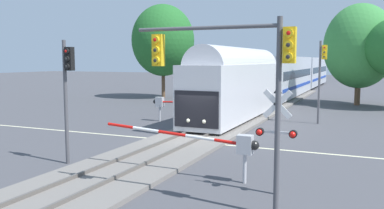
# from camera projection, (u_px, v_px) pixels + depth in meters

# --- Properties ---
(ground_plane) EXTENTS (220.00, 220.00, 0.00)m
(ground_plane) POSITION_uv_depth(u_px,v_px,m) (188.00, 142.00, 22.53)
(ground_plane) COLOR #47474C
(road_centre_stripe) EXTENTS (44.00, 0.20, 0.01)m
(road_centre_stripe) POSITION_uv_depth(u_px,v_px,m) (188.00, 142.00, 22.53)
(road_centre_stripe) COLOR beige
(road_centre_stripe) RESTS_ON ground
(railway_track) EXTENTS (4.40, 80.00, 0.32)m
(railway_track) POSITION_uv_depth(u_px,v_px,m) (188.00, 140.00, 22.52)
(railway_track) COLOR slate
(railway_track) RESTS_ON ground
(commuter_train) EXTENTS (3.04, 61.38, 5.16)m
(commuter_train) POSITION_uv_depth(u_px,v_px,m) (288.00, 75.00, 49.54)
(commuter_train) COLOR silver
(commuter_train) RESTS_ON railway_track
(crossing_gate_near) EXTENTS (6.54, 0.40, 1.90)m
(crossing_gate_near) POSITION_uv_depth(u_px,v_px,m) (224.00, 143.00, 15.12)
(crossing_gate_near) COLOR #B7B7BC
(crossing_gate_near) RESTS_ON ground
(crossing_signal_mast) EXTENTS (1.36, 0.44, 3.66)m
(crossing_signal_mast) POSITION_uv_depth(u_px,v_px,m) (277.00, 129.00, 13.44)
(crossing_signal_mast) COLOR #B2B2B7
(crossing_signal_mast) RESTS_ON ground
(crossing_gate_far) EXTENTS (6.16, 0.40, 1.80)m
(crossing_gate_far) POSITION_uv_depth(u_px,v_px,m) (168.00, 103.00, 29.67)
(crossing_gate_far) COLOR #B7B7BC
(crossing_gate_far) RESTS_ON ground
(traffic_signal_median) EXTENTS (0.53, 0.38, 5.38)m
(traffic_signal_median) POSITION_uv_depth(u_px,v_px,m) (67.00, 82.00, 17.32)
(traffic_signal_median) COLOR #4C4C51
(traffic_signal_median) RESTS_ON ground
(traffic_signal_near_right) EXTENTS (4.95, 0.38, 5.73)m
(traffic_signal_near_right) POSITION_uv_depth(u_px,v_px,m) (235.00, 66.00, 11.83)
(traffic_signal_near_right) COLOR #4C4C51
(traffic_signal_near_right) RESTS_ON ground
(traffic_signal_far_side) EXTENTS (0.53, 0.38, 5.87)m
(traffic_signal_far_side) POSITION_uv_depth(u_px,v_px,m) (322.00, 69.00, 28.39)
(traffic_signal_far_side) COLOR #4C4C51
(traffic_signal_far_side) RESTS_ON ground
(elm_centre_background) EXTENTS (6.91, 6.91, 10.09)m
(elm_centre_background) POSITION_uv_depth(u_px,v_px,m) (359.00, 46.00, 40.20)
(elm_centre_background) COLOR brown
(elm_centre_background) RESTS_ON ground
(pine_left_background) EXTENTS (7.38, 7.38, 11.02)m
(pine_left_background) POSITION_uv_depth(u_px,v_px,m) (163.00, 40.00, 47.62)
(pine_left_background) COLOR brown
(pine_left_background) RESTS_ON ground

